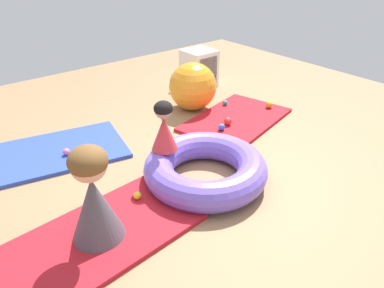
{
  "coord_description": "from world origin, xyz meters",
  "views": [
    {
      "loc": [
        -1.94,
        -2.19,
        2.06
      ],
      "look_at": [
        0.02,
        0.21,
        0.32
      ],
      "focal_mm": 34.82,
      "sensor_mm": 36.0,
      "label": 1
    }
  ],
  "objects_px": {
    "storage_cube": "(200,69)",
    "play_ball_orange": "(269,105)",
    "play_ball_pink": "(66,152)",
    "play_ball_red": "(228,121)",
    "play_ball_teal": "(225,103)",
    "play_ball_yellow": "(137,195)",
    "play_ball_blue": "(222,127)",
    "inflatable_cushion": "(205,168)",
    "exercise_ball_large": "(193,86)",
    "child_in_red": "(164,126)",
    "adult_seated": "(93,195)"
  },
  "relations": [
    {
      "from": "play_ball_yellow",
      "to": "exercise_ball_large",
      "type": "bearing_deg",
      "value": 37.35
    },
    {
      "from": "inflatable_cushion",
      "to": "play_ball_red",
      "type": "bearing_deg",
      "value": 35.48
    },
    {
      "from": "exercise_ball_large",
      "to": "play_ball_red",
      "type": "bearing_deg",
      "value": -93.2
    },
    {
      "from": "play_ball_red",
      "to": "play_ball_blue",
      "type": "height_order",
      "value": "play_ball_red"
    },
    {
      "from": "play_ball_orange",
      "to": "exercise_ball_large",
      "type": "bearing_deg",
      "value": 136.79
    },
    {
      "from": "play_ball_yellow",
      "to": "play_ball_blue",
      "type": "bearing_deg",
      "value": 18.6
    },
    {
      "from": "play_ball_teal",
      "to": "exercise_ball_large",
      "type": "relative_size",
      "value": 0.1
    },
    {
      "from": "exercise_ball_large",
      "to": "storage_cube",
      "type": "xyz_separation_m",
      "value": [
        0.64,
        0.6,
        -0.04
      ]
    },
    {
      "from": "exercise_ball_large",
      "to": "play_ball_pink",
      "type": "bearing_deg",
      "value": -174.86
    },
    {
      "from": "play_ball_teal",
      "to": "play_ball_orange",
      "type": "bearing_deg",
      "value": -48.24
    },
    {
      "from": "play_ball_pink",
      "to": "adult_seated",
      "type": "bearing_deg",
      "value": -102.56
    },
    {
      "from": "play_ball_red",
      "to": "storage_cube",
      "type": "bearing_deg",
      "value": 62.86
    },
    {
      "from": "play_ball_teal",
      "to": "storage_cube",
      "type": "bearing_deg",
      "value": 71.81
    },
    {
      "from": "play_ball_pink",
      "to": "play_ball_red",
      "type": "distance_m",
      "value": 1.9
    },
    {
      "from": "play_ball_teal",
      "to": "play_ball_blue",
      "type": "bearing_deg",
      "value": -136.79
    },
    {
      "from": "play_ball_blue",
      "to": "exercise_ball_large",
      "type": "distance_m",
      "value": 0.84
    },
    {
      "from": "inflatable_cushion",
      "to": "exercise_ball_large",
      "type": "height_order",
      "value": "exercise_ball_large"
    },
    {
      "from": "play_ball_red",
      "to": "play_ball_blue",
      "type": "xyz_separation_m",
      "value": [
        -0.16,
        -0.06,
        -0.01
      ]
    },
    {
      "from": "inflatable_cushion",
      "to": "play_ball_orange",
      "type": "relative_size",
      "value": 13.39
    },
    {
      "from": "inflatable_cushion",
      "to": "play_ball_blue",
      "type": "bearing_deg",
      "value": 37.97
    },
    {
      "from": "inflatable_cushion",
      "to": "child_in_red",
      "type": "height_order",
      "value": "child_in_red"
    },
    {
      "from": "inflatable_cushion",
      "to": "child_in_red",
      "type": "relative_size",
      "value": 2.4
    },
    {
      "from": "adult_seated",
      "to": "play_ball_blue",
      "type": "distance_m",
      "value": 2.1
    },
    {
      "from": "inflatable_cushion",
      "to": "play_ball_red",
      "type": "height_order",
      "value": "inflatable_cushion"
    },
    {
      "from": "adult_seated",
      "to": "play_ball_pink",
      "type": "xyz_separation_m",
      "value": [
        0.29,
        1.31,
        -0.34
      ]
    },
    {
      "from": "play_ball_teal",
      "to": "play_ball_blue",
      "type": "height_order",
      "value": "play_ball_blue"
    },
    {
      "from": "exercise_ball_large",
      "to": "play_ball_teal",
      "type": "bearing_deg",
      "value": -36.46
    },
    {
      "from": "child_in_red",
      "to": "play_ball_pink",
      "type": "distance_m",
      "value": 1.19
    },
    {
      "from": "storage_cube",
      "to": "play_ball_orange",
      "type": "bearing_deg",
      "value": -85.19
    },
    {
      "from": "play_ball_pink",
      "to": "play_ball_blue",
      "type": "height_order",
      "value": "play_ball_blue"
    },
    {
      "from": "adult_seated",
      "to": "play_ball_blue",
      "type": "height_order",
      "value": "adult_seated"
    },
    {
      "from": "play_ball_yellow",
      "to": "storage_cube",
      "type": "xyz_separation_m",
      "value": [
        2.32,
        1.88,
        0.2
      ]
    },
    {
      "from": "play_ball_teal",
      "to": "play_ball_orange",
      "type": "relative_size",
      "value": 0.75
    },
    {
      "from": "play_ball_blue",
      "to": "storage_cube",
      "type": "xyz_separation_m",
      "value": [
        0.84,
        1.38,
        0.2
      ]
    },
    {
      "from": "inflatable_cushion",
      "to": "play_ball_teal",
      "type": "bearing_deg",
      "value": 40.21
    },
    {
      "from": "adult_seated",
      "to": "play_ball_teal",
      "type": "distance_m",
      "value": 2.8
    },
    {
      "from": "play_ball_blue",
      "to": "exercise_ball_large",
      "type": "bearing_deg",
      "value": 75.74
    },
    {
      "from": "exercise_ball_large",
      "to": "storage_cube",
      "type": "relative_size",
      "value": 1.13
    },
    {
      "from": "inflatable_cushion",
      "to": "exercise_ball_large",
      "type": "bearing_deg",
      "value": 54.62
    },
    {
      "from": "inflatable_cushion",
      "to": "child_in_red",
      "type": "xyz_separation_m",
      "value": [
        -0.22,
        0.34,
        0.38
      ]
    },
    {
      "from": "play_ball_blue",
      "to": "play_ball_orange",
      "type": "bearing_deg",
      "value": 4.81
    },
    {
      "from": "inflatable_cushion",
      "to": "play_ball_pink",
      "type": "distance_m",
      "value": 1.51
    },
    {
      "from": "play_ball_yellow",
      "to": "play_ball_orange",
      "type": "xyz_separation_m",
      "value": [
        2.43,
        0.58,
        0.01
      ]
    },
    {
      "from": "adult_seated",
      "to": "storage_cube",
      "type": "xyz_separation_m",
      "value": [
        2.79,
        2.08,
        -0.14
      ]
    },
    {
      "from": "play_ball_blue",
      "to": "storage_cube",
      "type": "relative_size",
      "value": 0.14
    },
    {
      "from": "child_in_red",
      "to": "storage_cube",
      "type": "relative_size",
      "value": 0.87
    },
    {
      "from": "play_ball_yellow",
      "to": "inflatable_cushion",
      "type": "bearing_deg",
      "value": -10.64
    },
    {
      "from": "play_ball_yellow",
      "to": "play_ball_orange",
      "type": "bearing_deg",
      "value": 13.39
    },
    {
      "from": "inflatable_cushion",
      "to": "play_ball_pink",
      "type": "bearing_deg",
      "value": 124.54
    },
    {
      "from": "play_ball_pink",
      "to": "play_ball_blue",
      "type": "xyz_separation_m",
      "value": [
        1.66,
        -0.62,
        0.0
      ]
    }
  ]
}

